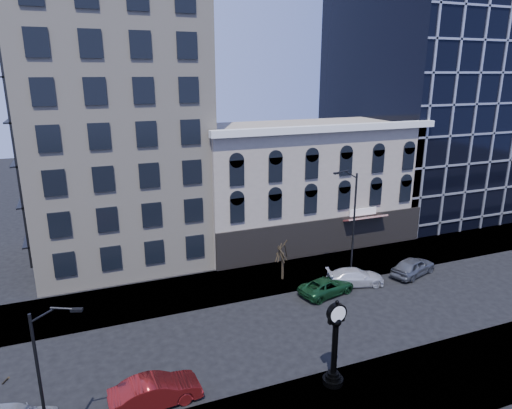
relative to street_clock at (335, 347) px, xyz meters
name	(u,v)px	position (x,y,z in m)	size (l,w,h in m)	color
ground	(250,339)	(-2.67, 6.07, -2.46)	(160.00, 160.00, 0.00)	black
sidewalk_far	(215,287)	(-2.67, 14.07, -2.40)	(160.00, 6.00, 0.12)	gray
cream_tower	(106,45)	(-8.79, 24.95, 16.86)	(15.90, 15.40, 42.50)	#BDB098
victorian_row	(303,183)	(9.33, 21.96, 3.53)	(22.60, 11.19, 12.50)	#A39686
glass_office	(430,98)	(29.33, 26.98, 11.54)	(20.00, 20.15, 28.00)	black
street_clock	(335,347)	(0.00, 0.00, 0.00)	(1.18, 1.18, 5.19)	black
street_lamp_near	(49,346)	(-14.06, -0.26, 3.64)	(1.98, 0.85, 7.93)	black
street_lamp_far	(348,195)	(8.33, 12.07, 4.81)	(2.45, 0.38, 9.48)	black
bare_tree_far	(283,248)	(3.07, 13.38, 0.48)	(2.19, 2.19, 3.76)	#2F2617
car_near_b	(156,391)	(-9.57, 2.11, -1.67)	(1.67, 4.80, 1.58)	maroon
car_far_a	(327,286)	(5.26, 9.75, -1.81)	(2.18, 4.73, 1.31)	#143F1E
car_far_b	(355,277)	(8.31, 10.34, -1.77)	(1.94, 4.78, 1.39)	silver
car_far_c	(413,266)	(14.04, 10.07, -1.66)	(1.89, 4.70, 1.60)	#595B60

